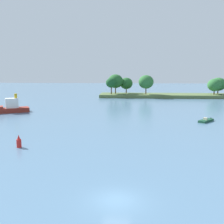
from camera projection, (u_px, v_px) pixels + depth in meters
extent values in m
plane|color=slate|center=(116.00, 200.00, 23.00)|extent=(400.00, 400.00, 0.00)
cube|color=#566B3D|center=(167.00, 96.00, 109.10)|extent=(56.20, 11.85, 1.27)
cylinder|color=#513823|center=(111.00, 91.00, 108.29)|extent=(0.44, 0.44, 2.91)
ellipsoid|color=#194C23|center=(111.00, 83.00, 107.76)|extent=(4.53, 4.53, 4.08)
cylinder|color=#513823|center=(115.00, 90.00, 110.89)|extent=(0.44, 0.44, 2.68)
ellipsoid|color=#235B28|center=(116.00, 81.00, 110.27)|extent=(6.41, 6.41, 5.77)
cylinder|color=#513823|center=(126.00, 91.00, 112.85)|extent=(0.44, 0.44, 2.05)
ellipsoid|color=#235B28|center=(126.00, 83.00, 112.34)|extent=(5.44, 5.44, 4.90)
cylinder|color=#513823|center=(146.00, 91.00, 107.60)|extent=(0.44, 0.44, 2.65)
ellipsoid|color=#2D6B33|center=(146.00, 82.00, 106.99)|extent=(6.15, 6.15, 5.53)
cylinder|color=#513823|center=(214.00, 93.00, 106.61)|extent=(0.44, 0.44, 1.66)
ellipsoid|color=#2D6B33|center=(215.00, 85.00, 106.12)|extent=(5.62, 5.62, 5.06)
cylinder|color=#513823|center=(218.00, 92.00, 109.54)|extent=(0.44, 0.44, 1.62)
ellipsoid|color=#2D6B33|center=(218.00, 84.00, 109.02)|extent=(6.10, 6.10, 5.49)
cube|color=maroon|center=(11.00, 110.00, 70.21)|extent=(9.70, 7.22, 1.20)
cube|color=white|center=(12.00, 103.00, 70.03)|extent=(3.86, 3.42, 2.60)
cylinder|color=gold|center=(16.00, 96.00, 70.15)|extent=(0.70, 0.70, 1.20)
cube|color=#19472D|center=(206.00, 121.00, 57.69)|extent=(4.17, 4.49, 0.46)
cube|color=beige|center=(205.00, 119.00, 57.37)|extent=(0.91, 0.88, 0.50)
cube|color=black|center=(211.00, 119.00, 59.40)|extent=(0.43, 0.42, 0.56)
cylinder|color=red|center=(19.00, 143.00, 38.57)|extent=(0.70, 0.70, 1.20)
cone|color=red|center=(19.00, 137.00, 38.42)|extent=(0.49, 0.49, 0.70)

